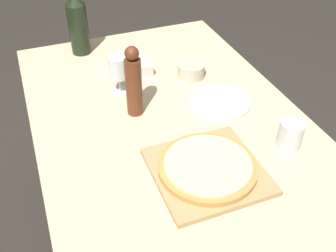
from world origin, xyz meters
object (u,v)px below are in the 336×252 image
at_px(pizza, 208,166).
at_px(wine_glass, 118,69).
at_px(pepper_mill, 134,83).
at_px(wine_bottle, 78,24).
at_px(small_bowl, 191,71).

xyz_separation_m(pizza, wine_glass, (-0.13, 0.53, 0.08)).
height_order(pepper_mill, wine_glass, pepper_mill).
distance_m(wine_bottle, small_bowl, 0.55).
relative_size(wine_glass, small_bowl, 1.40).
xyz_separation_m(pepper_mill, wine_glass, (-0.02, 0.15, -0.02)).
bearing_deg(small_bowl, wine_glass, -179.03).
bearing_deg(pepper_mill, small_bowl, 28.05).
xyz_separation_m(wine_bottle, small_bowl, (0.38, -0.38, -0.11)).
bearing_deg(small_bowl, wine_bottle, 135.24).
xyz_separation_m(pizza, wine_bottle, (-0.20, 0.91, 0.11)).
xyz_separation_m(wine_bottle, pepper_mill, (0.09, -0.53, -0.01)).
height_order(pizza, pepper_mill, pepper_mill).
bearing_deg(pizza, wine_glass, 103.52).
height_order(wine_glass, small_bowl, wine_glass).
height_order(pepper_mill, small_bowl, pepper_mill).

